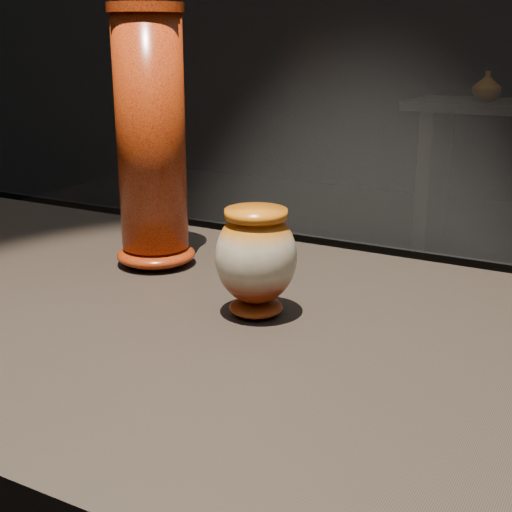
{
  "coord_description": "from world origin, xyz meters",
  "views": [
    {
      "loc": [
        0.35,
        -0.77,
        1.27
      ],
      "look_at": [
        -0.1,
        0.04,
        0.99
      ],
      "focal_mm": 50.0,
      "sensor_mm": 36.0,
      "label": 1
    }
  ],
  "objects": [
    {
      "name": "back_vase_left",
      "position": [
        -0.51,
        3.58,
        0.98
      ],
      "size": [
        0.23,
        0.23,
        0.17
      ],
      "primitive_type": "imported",
      "rotation": [
        0.0,
        0.0,
        2.36
      ],
      "color": "#9F5317",
      "rests_on": "back_shelf"
    },
    {
      "name": "main_vase",
      "position": [
        -0.1,
        0.04,
        0.98
      ],
      "size": [
        0.15,
        0.15,
        0.15
      ],
      "rotation": [
        0.0,
        0.0,
        0.4
      ],
      "color": "maroon",
      "rests_on": "display_plinth"
    },
    {
      "name": "tall_vase",
      "position": [
        -0.36,
        0.16,
        1.1
      ],
      "size": [
        0.15,
        0.15,
        0.42
      ],
      "rotation": [
        0.0,
        0.0,
        -0.1
      ],
      "color": "#BF4D0C",
      "rests_on": "display_plinth"
    }
  ]
}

